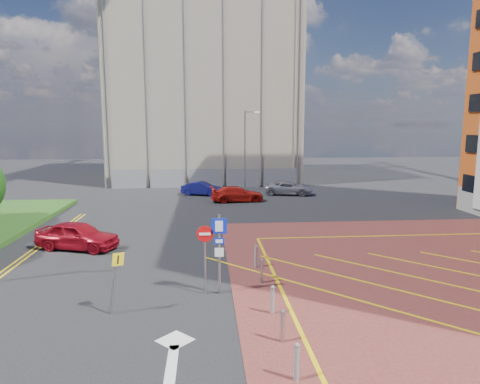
{
  "coord_description": "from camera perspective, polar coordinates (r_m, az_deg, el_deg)",
  "views": [
    {
      "loc": [
        0.01,
        -15.08,
        6.61
      ],
      "look_at": [
        1.67,
        5.41,
        3.36
      ],
      "focal_mm": 32.0,
      "sensor_mm": 36.0,
      "label": 1
    }
  ],
  "objects": [
    {
      "name": "ground",
      "position": [
        16.47,
        -4.42,
        -14.72
      ],
      "size": [
        140.0,
        140.0,
        0.0
      ],
      "primitive_type": "plane",
      "color": "black",
      "rests_on": "ground"
    },
    {
      "name": "lamp_back",
      "position": [
        43.33,
        0.76,
        5.99
      ],
      "size": [
        1.53,
        0.16,
        8.0
      ],
      "color": "#9EA0A8",
      "rests_on": "ground"
    },
    {
      "name": "sign_cluster",
      "position": [
        16.73,
        -3.5,
        -7.2
      ],
      "size": [
        1.17,
        0.12,
        3.2
      ],
      "color": "#9EA0A8",
      "rests_on": "ground"
    },
    {
      "name": "warning_sign",
      "position": [
        15.76,
        -16.35,
        -10.6
      ],
      "size": [
        0.61,
        0.39,
        2.25
      ],
      "color": "#9EA0A8",
      "rests_on": "ground"
    },
    {
      "name": "bollard_row",
      "position": [
        14.93,
        4.78,
        -15.34
      ],
      "size": [
        0.14,
        11.14,
        0.9
      ],
      "color": "#9EA0A8",
      "rests_on": "forecourt"
    },
    {
      "name": "construction_building",
      "position": [
        55.26,
        -4.76,
        13.49
      ],
      "size": [
        21.2,
        19.2,
        22.0
      ],
      "primitive_type": "cube",
      "color": "#B3A692",
      "rests_on": "ground"
    },
    {
      "name": "construction_fence",
      "position": [
        45.44,
        -3.35,
        1.86
      ],
      "size": [
        21.6,
        0.06,
        2.0
      ],
      "primitive_type": "cube",
      "color": "gray",
      "rests_on": "ground"
    },
    {
      "name": "car_red_left",
      "position": [
        24.58,
        -20.85,
        -5.43
      ],
      "size": [
        4.73,
        3.01,
        1.5
      ],
      "primitive_type": "imported",
      "rotation": [
        0.0,
        0.0,
        1.27
      ],
      "color": "maroon",
      "rests_on": "ground"
    },
    {
      "name": "car_blue_back",
      "position": [
        40.54,
        -5.09,
        0.45
      ],
      "size": [
        4.07,
        2.53,
        1.27
      ],
      "primitive_type": "imported",
      "rotation": [
        0.0,
        0.0,
        1.24
      ],
      "color": "navy",
      "rests_on": "ground"
    },
    {
      "name": "car_red_back",
      "position": [
        37.08,
        -0.38,
        -0.26
      ],
      "size": [
        4.73,
        2.3,
        1.33
      ],
      "primitive_type": "imported",
      "rotation": [
        0.0,
        0.0,
        1.67
      ],
      "color": "red",
      "rests_on": "ground"
    },
    {
      "name": "car_silver_back",
      "position": [
        40.99,
        6.5,
        0.52
      ],
      "size": [
        4.92,
        3.14,
        1.26
      ],
      "primitive_type": "imported",
      "rotation": [
        0.0,
        0.0,
        1.32
      ],
      "color": "#9FA0A6",
      "rests_on": "ground"
    }
  ]
}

